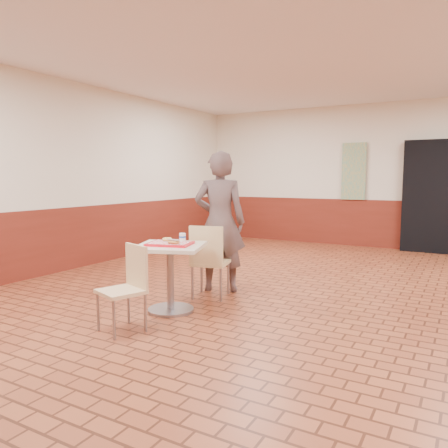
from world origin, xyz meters
The scene contains 12 objects.
room_shell centered at (0.00, 0.00, 1.50)m, with size 8.01×10.01×3.01m.
wainscot_band centered at (0.00, 0.00, 0.50)m, with size 8.00×10.00×1.00m.
corridor_doorway centered at (1.20, 4.88, 1.10)m, with size 1.60×0.22×2.20m, color black.
promo_poster centered at (-0.60, 4.94, 1.60)m, with size 0.50×0.03×1.20m, color gray.
main_table centered at (-1.26, -0.70, 0.50)m, with size 0.71×0.71×0.75m.
chair_main_front centered at (-1.26, -1.39, 0.46)m, with size 0.49×0.49×0.83m.
chair_main_back centered at (-1.15, -0.05, 0.51)m, with size 0.51×0.51×0.91m.
customer centered at (-1.22, 0.34, 0.91)m, with size 0.66×0.43×1.81m, color brown.
serving_tray centered at (-1.26, -0.70, 0.76)m, with size 0.47×0.36×0.03m.
ring_donut centered at (-1.35, -0.62, 0.79)m, with size 0.11×0.11×0.03m, color #EBBE56.
long_john_donut centered at (-1.16, -0.77, 0.80)m, with size 0.16×0.08×0.05m.
paper_cup centered at (-1.18, -0.57, 0.82)m, with size 0.07×0.07×0.09m.
Camera 1 is at (1.59, -4.53, 1.49)m, focal length 35.00 mm.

